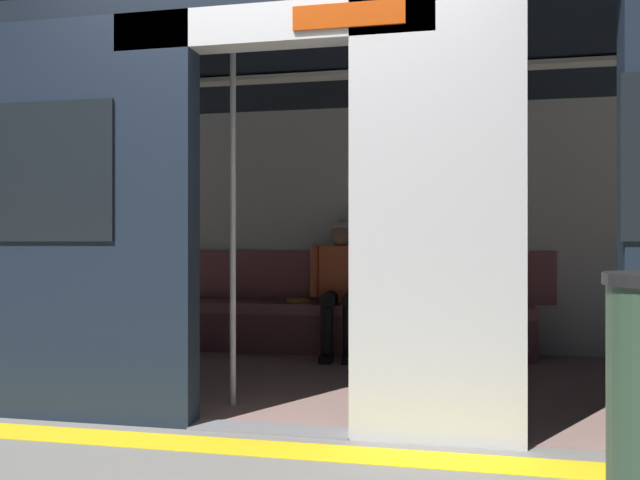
{
  "coord_description": "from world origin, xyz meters",
  "views": [
    {
      "loc": [
        -0.96,
        3.29,
        0.98
      ],
      "look_at": [
        0.02,
        -1.32,
        0.99
      ],
      "focal_mm": 37.11,
      "sensor_mm": 36.0,
      "label": 1
    }
  ],
  "objects_px": {
    "bench_seat": "(347,315)",
    "person_seated": "(341,278)",
    "book": "(298,300)",
    "grab_pole_door": "(233,223)",
    "handbag": "(394,294)",
    "train_car": "(314,163)"
  },
  "relations": [
    {
      "from": "person_seated",
      "to": "bench_seat",
      "type": "bearing_deg",
      "value": -126.43
    },
    {
      "from": "book",
      "to": "grab_pole_door",
      "type": "relative_size",
      "value": 0.1
    },
    {
      "from": "bench_seat",
      "to": "handbag",
      "type": "xyz_separation_m",
      "value": [
        -0.4,
        -0.02,
        0.19
      ]
    },
    {
      "from": "train_car",
      "to": "bench_seat",
      "type": "xyz_separation_m",
      "value": [
        -0.05,
        -1.1,
        -1.19
      ]
    },
    {
      "from": "person_seated",
      "to": "book",
      "type": "distance_m",
      "value": 0.49
    },
    {
      "from": "grab_pole_door",
      "to": "book",
      "type": "bearing_deg",
      "value": -87.31
    },
    {
      "from": "bench_seat",
      "to": "book",
      "type": "relative_size",
      "value": 14.24
    },
    {
      "from": "handbag",
      "to": "book",
      "type": "height_order",
      "value": "handbag"
    },
    {
      "from": "bench_seat",
      "to": "handbag",
      "type": "bearing_deg",
      "value": -176.57
    },
    {
      "from": "grab_pole_door",
      "to": "handbag",
      "type": "bearing_deg",
      "value": -111.68
    },
    {
      "from": "train_car",
      "to": "grab_pole_door",
      "type": "xyz_separation_m",
      "value": [
        0.32,
        0.8,
        -0.44
      ]
    },
    {
      "from": "person_seated",
      "to": "handbag",
      "type": "height_order",
      "value": "person_seated"
    },
    {
      "from": "person_seated",
      "to": "grab_pole_door",
      "type": "bearing_deg",
      "value": 80.08
    },
    {
      "from": "train_car",
      "to": "person_seated",
      "type": "bearing_deg",
      "value": -90.43
    },
    {
      "from": "train_car",
      "to": "grab_pole_door",
      "type": "height_order",
      "value": "train_car"
    },
    {
      "from": "bench_seat",
      "to": "grab_pole_door",
      "type": "relative_size",
      "value": 1.44
    },
    {
      "from": "bench_seat",
      "to": "person_seated",
      "type": "distance_m",
      "value": 0.33
    },
    {
      "from": "bench_seat",
      "to": "person_seated",
      "type": "bearing_deg",
      "value": 53.57
    },
    {
      "from": "bench_seat",
      "to": "person_seated",
      "type": "relative_size",
      "value": 2.69
    },
    {
      "from": "person_seated",
      "to": "handbag",
      "type": "distance_m",
      "value": 0.47
    },
    {
      "from": "handbag",
      "to": "book",
      "type": "bearing_deg",
      "value": -4.12
    },
    {
      "from": "train_car",
      "to": "handbag",
      "type": "xyz_separation_m",
      "value": [
        -0.45,
        -1.13,
        -1.01
      ]
    }
  ]
}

